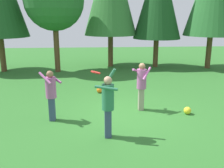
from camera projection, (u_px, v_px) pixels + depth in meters
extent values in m
plane|color=#2D6B28|center=(129.00, 113.00, 8.99)|extent=(40.00, 40.00, 0.00)
cube|color=#38476B|center=(108.00, 123.00, 7.11)|extent=(0.19, 0.22, 0.83)
cylinder|color=#2D7551|center=(108.00, 97.00, 6.91)|extent=(0.34, 0.34, 0.72)
sphere|color=tan|center=(108.00, 81.00, 6.79)|extent=(0.23, 0.23, 0.23)
cylinder|color=#2D7551|center=(106.00, 88.00, 6.64)|extent=(0.62, 0.24, 0.13)
cylinder|color=#2D7551|center=(109.00, 78.00, 6.98)|extent=(0.39, 0.18, 0.57)
cube|color=#38476B|center=(52.00, 109.00, 8.28)|extent=(0.19, 0.22, 0.78)
cylinder|color=#A85693|center=(51.00, 87.00, 8.09)|extent=(0.34, 0.34, 0.68)
sphere|color=#8C6647|center=(50.00, 74.00, 7.98)|extent=(0.22, 0.22, 0.22)
cylinder|color=#A85693|center=(55.00, 79.00, 8.18)|extent=(0.49, 0.44, 0.26)
cylinder|color=#A85693|center=(45.00, 78.00, 7.84)|extent=(0.47, 0.42, 0.35)
cube|color=gray|center=(141.00, 99.00, 9.21)|extent=(0.19, 0.22, 0.81)
cylinder|color=#A85693|center=(142.00, 79.00, 9.02)|extent=(0.34, 0.34, 0.71)
sphere|color=#8C6647|center=(142.00, 66.00, 8.90)|extent=(0.23, 0.23, 0.23)
cylinder|color=#A85693|center=(147.00, 74.00, 8.85)|extent=(0.40, 0.46, 0.42)
cylinder|color=#A85693|center=(137.00, 71.00, 9.06)|extent=(0.44, 0.50, 0.30)
cylinder|color=red|center=(96.00, 72.00, 6.80)|extent=(0.33, 0.33, 0.09)
sphere|color=yellow|center=(187.00, 111.00, 8.86)|extent=(0.26, 0.26, 0.26)
sphere|color=orange|center=(100.00, 90.00, 11.33)|extent=(0.27, 0.27, 0.27)
cylinder|color=brown|center=(1.00, 40.00, 15.35)|extent=(0.34, 0.34, 3.88)
cylinder|color=brown|center=(156.00, 41.00, 16.88)|extent=(0.34, 0.34, 3.47)
cylinder|color=brown|center=(57.00, 46.00, 15.37)|extent=(0.33, 0.33, 3.18)
sphere|color=#28662D|center=(54.00, 0.00, 14.68)|extent=(3.50, 3.50, 3.50)
cylinder|color=brown|center=(111.00, 38.00, 17.01)|extent=(0.34, 0.34, 3.87)
cylinder|color=brown|center=(210.00, 39.00, 16.36)|extent=(0.34, 0.34, 3.89)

